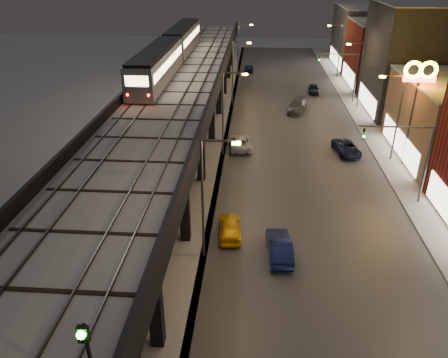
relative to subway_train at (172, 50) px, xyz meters
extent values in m
cube|color=#46474D|center=(16.00, -10.50, -8.37)|extent=(17.00, 120.00, 0.06)
cube|color=#9FA1A8|center=(26.00, -10.50, -8.33)|extent=(4.00, 120.00, 0.14)
cube|color=#9FA1A8|center=(2.50, -10.50, -8.37)|extent=(11.00, 120.00, 0.06)
cube|color=black|center=(2.50, -13.50, -2.60)|extent=(9.00, 100.00, 1.00)
cube|color=black|center=(-1.20, -40.50, -5.75)|extent=(0.70, 0.70, 5.30)
cube|color=black|center=(6.20, -40.50, -5.75)|extent=(0.70, 0.70, 5.30)
cube|color=black|center=(2.50, -40.50, -3.25)|extent=(8.00, 0.60, 0.50)
cube|color=black|center=(-1.20, -30.50, -5.75)|extent=(0.70, 0.70, 5.30)
cube|color=black|center=(6.20, -30.50, -5.75)|extent=(0.70, 0.70, 5.30)
cube|color=black|center=(2.50, -30.50, -3.25)|extent=(8.00, 0.60, 0.50)
cube|color=black|center=(-1.20, -20.50, -5.75)|extent=(0.70, 0.70, 5.30)
cube|color=black|center=(6.20, -20.50, -5.75)|extent=(0.70, 0.70, 5.30)
cube|color=black|center=(2.50, -20.50, -3.25)|extent=(8.00, 0.60, 0.50)
cube|color=black|center=(-1.20, -10.50, -5.75)|extent=(0.70, 0.70, 5.30)
cube|color=black|center=(6.20, -10.50, -5.75)|extent=(0.70, 0.70, 5.30)
cube|color=black|center=(2.50, -10.50, -3.25)|extent=(8.00, 0.60, 0.50)
cube|color=black|center=(-1.20, -0.50, -5.75)|extent=(0.70, 0.70, 5.30)
cube|color=black|center=(6.20, -0.50, -5.75)|extent=(0.70, 0.70, 5.30)
cube|color=black|center=(2.50, -0.50, -3.25)|extent=(8.00, 0.60, 0.50)
cube|color=black|center=(-1.20, 9.50, -5.75)|extent=(0.70, 0.70, 5.30)
cube|color=black|center=(6.20, 9.50, -5.75)|extent=(0.70, 0.70, 5.30)
cube|color=black|center=(2.50, 9.50, -3.25)|extent=(8.00, 0.60, 0.50)
cube|color=black|center=(-1.20, 19.50, -5.75)|extent=(0.70, 0.70, 5.30)
cube|color=black|center=(6.20, 19.50, -5.75)|extent=(0.70, 0.70, 5.30)
cube|color=black|center=(2.50, 19.50, -3.25)|extent=(8.00, 0.60, 0.50)
cube|color=black|center=(-1.20, 29.50, -5.75)|extent=(0.70, 0.70, 5.30)
cube|color=black|center=(6.20, 29.50, -5.75)|extent=(0.70, 0.70, 5.30)
cube|color=black|center=(2.50, 29.50, -3.25)|extent=(8.00, 0.60, 0.50)
cube|color=#B2B7C1|center=(2.50, -13.50, -2.02)|extent=(8.40, 100.00, 0.16)
cube|color=#332D28|center=(-0.72, -13.50, -1.86)|extent=(0.08, 98.00, 0.16)
cube|color=#332D28|center=(0.72, -13.50, -1.86)|extent=(0.08, 98.00, 0.16)
cube|color=#332D28|center=(3.78, -13.50, -1.86)|extent=(0.08, 98.00, 0.16)
cube|color=#332D28|center=(5.22, -13.50, -1.86)|extent=(0.08, 98.00, 0.16)
cube|color=black|center=(2.50, -43.50, -1.91)|extent=(7.80, 0.24, 0.06)
cube|color=black|center=(2.50, -27.50, -1.91)|extent=(7.80, 0.24, 0.06)
cube|color=black|center=(2.50, -11.50, -1.91)|extent=(7.80, 0.24, 0.06)
cube|color=black|center=(2.50, 4.50, -1.91)|extent=(7.80, 0.24, 0.06)
cube|color=black|center=(2.50, 20.50, -1.91)|extent=(7.80, 0.24, 0.06)
cube|color=black|center=(6.85, -13.50, -1.55)|extent=(0.30, 100.00, 1.10)
cube|color=black|center=(-1.85, -13.50, -1.55)|extent=(0.30, 100.00, 1.10)
cube|color=#FFF1CB|center=(26.45, -13.50, -6.80)|extent=(0.10, 12.00, 2.40)
cube|color=#292A2E|center=(32.50, 2.50, -1.40)|extent=(12.00, 13.00, 14.00)
cube|color=#FFF1CB|center=(26.45, 2.50, -6.80)|extent=(0.10, 10.40, 2.40)
cube|color=#B2B7C1|center=(32.50, 2.50, 5.68)|extent=(12.20, 13.20, 0.16)
cube|color=maroon|center=(32.50, 16.50, -3.40)|extent=(12.00, 12.00, 10.00)
cube|color=#FFF1CB|center=(26.45, 16.50, -6.80)|extent=(0.10, 9.60, 2.40)
cube|color=#B2B7C1|center=(32.50, 16.50, 1.68)|extent=(12.20, 12.20, 0.16)
cube|color=#3B3C41|center=(32.50, 30.50, -2.90)|extent=(12.00, 16.00, 11.00)
cube|color=#FFF1CB|center=(26.45, 30.50, -6.80)|extent=(0.10, 12.80, 2.40)
cube|color=#B2B7C1|center=(32.50, 30.50, 2.68)|extent=(12.20, 16.20, 0.16)
cylinder|color=#38383A|center=(7.80, -32.50, -3.90)|extent=(0.18, 0.18, 9.00)
cube|color=#38383A|center=(8.90, -32.50, 0.50)|extent=(2.20, 0.12, 0.12)
cube|color=#FEBB41|center=(10.00, -32.50, 0.38)|extent=(0.55, 0.28, 0.18)
cylinder|color=#38383A|center=(7.80, -14.50, -3.90)|extent=(0.18, 0.18, 9.00)
cube|color=#38383A|center=(8.90, -14.50, 0.50)|extent=(2.20, 0.12, 0.12)
cube|color=#FEBB41|center=(10.00, -14.50, 0.38)|extent=(0.55, 0.28, 0.18)
cylinder|color=#38383A|center=(25.50, -14.50, -3.90)|extent=(0.18, 0.18, 9.00)
cube|color=#38383A|center=(24.40, -14.50, 0.50)|extent=(2.20, 0.12, 0.12)
cube|color=#FEBB41|center=(23.30, -14.50, 0.38)|extent=(0.55, 0.28, 0.18)
cylinder|color=#38383A|center=(7.80, 3.50, -3.90)|extent=(0.18, 0.18, 9.00)
cube|color=#38383A|center=(8.90, 3.50, 0.50)|extent=(2.20, 0.12, 0.12)
cube|color=#FEBB41|center=(10.00, 3.50, 0.38)|extent=(0.55, 0.28, 0.18)
cylinder|color=#38383A|center=(25.50, 3.50, -3.90)|extent=(0.18, 0.18, 9.00)
cube|color=#38383A|center=(24.40, 3.50, 0.50)|extent=(2.20, 0.12, 0.12)
cube|color=#FEBB41|center=(23.30, 3.50, 0.38)|extent=(0.55, 0.28, 0.18)
cylinder|color=#38383A|center=(7.80, 21.50, -3.90)|extent=(0.18, 0.18, 9.00)
cube|color=#38383A|center=(8.90, 21.50, 0.50)|extent=(2.20, 0.12, 0.12)
cube|color=#FEBB41|center=(10.00, 21.50, 0.38)|extent=(0.55, 0.28, 0.18)
cylinder|color=#38383A|center=(25.50, 21.50, -3.90)|extent=(0.18, 0.18, 9.00)
cube|color=#38383A|center=(24.40, 21.50, 0.50)|extent=(2.20, 0.12, 0.12)
cube|color=#FEBB41|center=(23.30, 21.50, 0.38)|extent=(0.55, 0.28, 0.18)
cylinder|color=#38383A|center=(25.50, -23.50, -4.90)|extent=(0.20, 0.20, 7.00)
cube|color=#38383A|center=(22.50, -23.50, -1.50)|extent=(6.00, 0.12, 0.12)
imported|color=black|center=(20.00, -23.50, -2.00)|extent=(0.20, 0.16, 1.00)
sphere|color=#0CFF26|center=(20.00, -23.65, -2.25)|extent=(0.18, 0.18, 0.18)
cylinder|color=#38383A|center=(25.50, 6.50, -4.90)|extent=(0.20, 0.20, 7.00)
cube|color=#38383A|center=(22.50, 6.50, -1.50)|extent=(6.00, 0.12, 0.12)
imported|color=black|center=(20.00, 6.50, -2.00)|extent=(0.20, 0.16, 1.00)
sphere|color=#0CFF26|center=(20.00, 6.35, -2.25)|extent=(0.18, 0.18, 0.18)
cube|color=gray|center=(0.00, -9.16, -0.11)|extent=(2.92, 17.63, 3.32)
cube|color=black|center=(0.00, -9.16, 1.67)|extent=(2.62, 17.13, 0.25)
cube|color=#FFD595|center=(-1.47, -9.16, 0.34)|extent=(0.05, 16.12, 0.91)
cube|color=#FFD595|center=(1.47, -9.16, 0.34)|extent=(0.05, 16.12, 0.91)
cube|color=gray|center=(0.00, 9.17, -0.11)|extent=(2.92, 17.63, 3.32)
cube|color=black|center=(0.00, 9.17, 1.67)|extent=(2.62, 17.13, 0.25)
cube|color=#FFD595|center=(-1.47, 9.17, 0.34)|extent=(0.05, 16.12, 0.91)
cube|color=#FFD595|center=(1.47, 9.17, 0.34)|extent=(0.05, 16.12, 0.91)
cube|color=#FFD595|center=(0.00, -17.98, 0.39)|extent=(2.22, 0.05, 1.01)
sphere|color=#FF0C0C|center=(-1.01, -18.00, -0.92)|extent=(0.20, 0.20, 0.20)
sphere|color=#FF0C0C|center=(1.01, -18.00, -0.92)|extent=(0.20, 0.20, 0.20)
cube|color=black|center=(6.40, -48.84, 1.04)|extent=(0.33, 0.18, 0.56)
sphere|color=#0CFF26|center=(6.40, -48.96, 1.14)|extent=(0.27, 0.27, 0.27)
imported|color=yellow|center=(9.48, -29.73, -7.69)|extent=(2.00, 4.28, 1.42)
imported|color=#0E164B|center=(13.12, -32.05, -7.64)|extent=(1.89, 4.68, 1.51)
imported|color=silver|center=(9.52, -12.41, -7.70)|extent=(2.96, 5.30, 1.40)
imported|color=#162249|center=(9.78, 24.45, -7.72)|extent=(1.70, 4.02, 1.36)
imported|color=#131B3B|center=(21.13, -13.26, -7.73)|extent=(2.89, 5.04, 1.32)
imported|color=#595C65|center=(16.89, 1.01, -7.63)|extent=(3.34, 5.62, 1.53)
imported|color=black|center=(20.20, 10.63, -7.73)|extent=(1.81, 3.99, 1.33)
cylinder|color=#38383A|center=(26.50, -15.32, -4.15)|extent=(0.24, 0.24, 8.48)
cube|color=#FF0C0C|center=(26.50, -15.32, 0.41)|extent=(2.97, 0.25, 0.53)
torus|color=#FFE106|center=(25.81, -15.32, 1.25)|extent=(1.73, 0.41, 1.72)
torus|color=#FFE106|center=(27.19, -15.32, 1.25)|extent=(1.73, 0.41, 1.72)
camera|label=1|loc=(11.06, -57.60, 10.60)|focal=35.00mm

